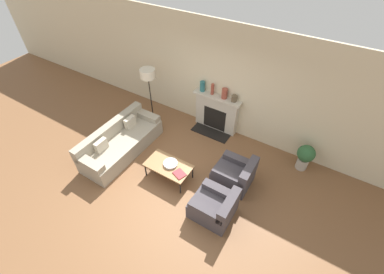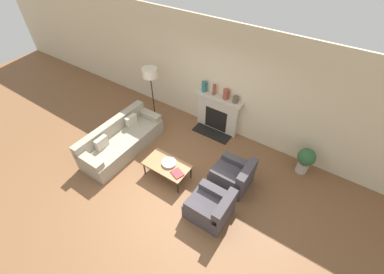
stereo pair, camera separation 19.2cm
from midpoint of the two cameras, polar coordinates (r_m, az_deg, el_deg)
name	(u,v)px [view 2 (the right image)]	position (r m, az deg, el deg)	size (l,w,h in m)	color
ground_plane	(166,187)	(5.91, -4.96, -11.09)	(18.00, 18.00, 0.00)	brown
wall_back	(226,82)	(6.55, 8.33, 12.06)	(18.00, 0.06, 2.90)	beige
fireplace	(218,114)	(6.99, 6.51, 5.17)	(1.30, 0.59, 1.06)	beige
couch	(121,140)	(6.71, -14.64, -0.73)	(0.86, 2.21, 0.74)	#9E937F
armchair_near	(211,207)	(5.31, 5.29, -15.32)	(0.83, 0.73, 0.71)	#423D42
armchair_far	(233,176)	(5.83, 10.07, -8.48)	(0.83, 0.73, 0.71)	#423D42
coffee_table	(167,165)	(5.84, -4.64, -6.29)	(1.04, 0.59, 0.39)	olive
bowl	(169,163)	(5.80, -4.19, -5.75)	(0.32, 0.32, 0.06)	silver
book	(177,173)	(5.62, -2.29, -8.09)	(0.31, 0.28, 0.02)	#9E2D33
floor_lamp	(151,78)	(6.90, -8.39, 12.77)	(0.40, 0.40, 1.62)	black
mantel_vase_left	(204,87)	(6.79, 3.58, 11.12)	(0.14, 0.14, 0.27)	#28666B
mantel_vase_center_left	(214,90)	(6.67, 5.76, 10.42)	(0.08, 0.08, 0.29)	brown
mantel_vase_center_right	(226,94)	(6.55, 8.40, 9.36)	(0.15, 0.15, 0.27)	brown
mantel_vase_right	(235,99)	(6.49, 10.47, 8.19)	(0.14, 0.14, 0.17)	brown
potted_plant	(306,159)	(6.47, 24.71, -4.54)	(0.40, 0.40, 0.68)	#B2A899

